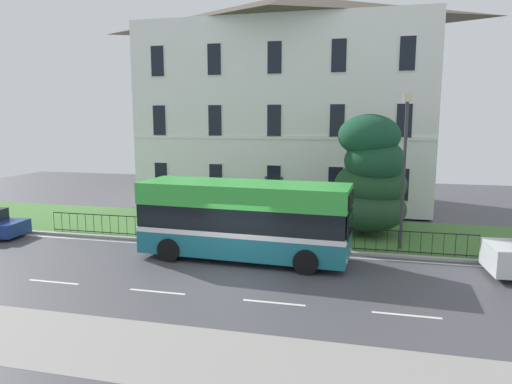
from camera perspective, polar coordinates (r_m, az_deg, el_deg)
ground_plane at (r=18.25m, az=-2.07°, el=-9.34°), size 60.00×56.00×0.18m
georgian_townhouse at (r=31.40m, az=3.78°, el=11.19°), size 18.60×8.35×13.52m
iron_verge_railing at (r=21.09m, az=-1.56°, el=-5.00°), size 19.91×0.04×0.97m
evergreen_tree at (r=22.90m, az=13.92°, el=1.50°), size 3.73×3.73×5.85m
single_decker_bus at (r=18.90m, az=-1.45°, el=-3.39°), size 8.68×3.08×3.18m
street_lamp_post at (r=20.62m, az=17.90°, el=3.63°), size 0.36×0.24×6.68m
litter_bin at (r=22.70m, az=-8.57°, el=-3.95°), size 0.51×0.51×1.09m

